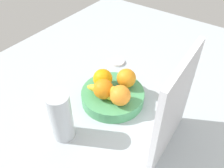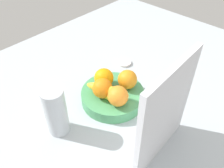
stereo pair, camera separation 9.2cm
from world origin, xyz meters
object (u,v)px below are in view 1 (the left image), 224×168
orange_front_left (126,78)px  orange_back_left (120,95)px  orange_front_right (103,79)px  cutting_board (174,109)px  fruit_bowl (112,96)px  orange_center (103,89)px  thermos_tumbler (61,117)px  jar_lid (117,62)px  banana_bunch (108,92)px

orange_front_left → orange_back_left: 10.54cm
orange_front_right → cutting_board: (7.58, 33.05, 9.24)cm
fruit_bowl → orange_center: (4.39, -1.00, 6.37)cm
orange_center → thermos_tumbler: bearing=-7.2°
orange_front_right → jar_lid: (-22.37, -8.02, -8.22)cm
orange_front_left → orange_back_left: size_ratio=1.00×
fruit_bowl → banana_bunch: (4.01, 0.95, 5.48)cm
jar_lid → thermos_tumbler: bearing=11.3°
orange_front_right → jar_lid: bearing=-160.3°
cutting_board → orange_center: bearing=-98.0°
orange_center → thermos_tumbler: thermos_tumbler is taller
thermos_tumbler → jar_lid: size_ratio=2.75×
orange_front_right → thermos_tumbler: size_ratio=0.41×
banana_bunch → orange_front_left: bearing=170.7°
cutting_board → banana_bunch: bearing=-99.1°
thermos_tumbler → orange_front_right: bearing=-176.6°
orange_center → orange_back_left: bearing=96.9°
orange_front_left → jar_lid: orange_front_left is taller
orange_front_left → orange_front_right: size_ratio=1.00×
orange_front_right → cutting_board: cutting_board is taller
orange_back_left → banana_bunch: 5.50cm
orange_front_left → fruit_bowl: bearing=-22.6°
orange_front_right → orange_center: (4.94, 4.05, 0.00)cm
orange_back_left → banana_bunch: orange_back_left is taller
orange_front_right → cutting_board: 35.15cm
orange_center → cutting_board: cutting_board is taller
banana_bunch → jar_lid: size_ratio=2.47×
fruit_bowl → banana_bunch: size_ratio=1.50×
banana_bunch → thermos_tumbler: bearing=-12.3°
orange_center → orange_back_left: (-0.88, 7.35, 0.00)cm
jar_lid → orange_front_right: bearing=19.7°
orange_front_right → orange_back_left: size_ratio=1.00×
banana_bunch → jar_lid: banana_bunch is taller
orange_front_left → orange_center: bearing=-18.7°
orange_front_left → banana_bunch: orange_front_left is taller
cutting_board → jar_lid: size_ratio=5.13×
orange_front_left → jar_lid: 24.27cm
orange_center → cutting_board: size_ratio=0.22×
orange_center → cutting_board: (2.64, 29.00, 9.24)cm
orange_center → thermos_tumbler: (20.23, -2.54, 0.90)cm
orange_center → jar_lid: bearing=-156.1°
jar_lid → orange_back_left: bearing=36.3°
orange_front_right → jar_lid: size_ratio=1.14×
orange_front_left → thermos_tumbler: 31.61cm
orange_front_right → thermos_tumbler: 25.23cm
banana_bunch → thermos_tumbler: (20.60, -4.49, 1.80)cm
orange_center → banana_bunch: orange_center is taller
orange_front_right → banana_bunch: bearing=52.7°
orange_center → banana_bunch: 2.18cm
orange_front_left → thermos_tumbler: thermos_tumbler is taller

